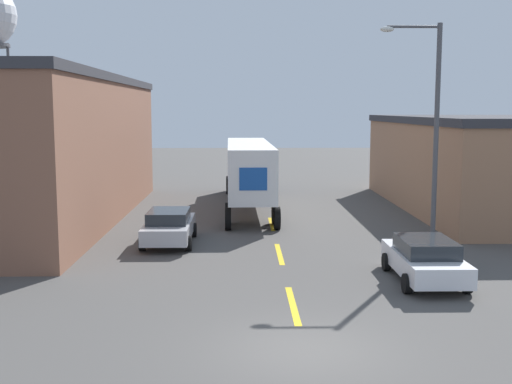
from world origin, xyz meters
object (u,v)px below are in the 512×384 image
parked_car_right_near (425,259)px  parked_car_left_far (169,226)px  semi_truck (248,167)px  street_lamp (430,122)px

parked_car_right_near → parked_car_left_far: bearing=145.8°
semi_truck → parked_car_right_near: size_ratio=3.49×
semi_truck → parked_car_right_near: bearing=-72.1°
parked_car_right_near → street_lamp: 6.90m
semi_truck → street_lamp: size_ratio=1.77×
semi_truck → street_lamp: bearing=-58.6°
parked_car_left_far → parked_car_right_near: same height
parked_car_right_near → street_lamp: bearing=73.3°
semi_truck → street_lamp: 13.63m
parked_car_left_far → parked_car_right_near: (9.08, -6.18, 0.00)m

